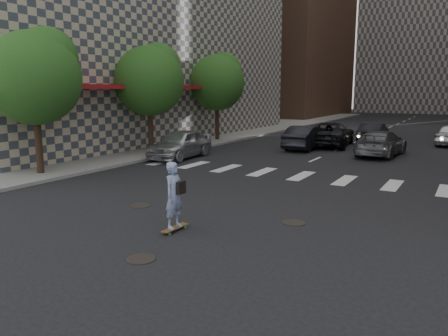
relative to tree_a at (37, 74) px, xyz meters
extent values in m
plane|color=black|center=(9.45, -3.14, -4.65)|extent=(160.00, 160.00, 0.00)
cube|color=gray|center=(-5.05, 16.86, -4.57)|extent=(13.00, 80.00, 0.15)
cube|color=black|center=(-1.75, 6.86, -2.65)|extent=(0.30, 14.00, 4.00)
cube|color=maroon|center=(-0.95, 6.86, -0.55)|extent=(1.60, 14.00, 0.25)
cylinder|color=#382619|center=(-0.05, -0.14, -3.10)|extent=(0.32, 0.32, 2.80)
sphere|color=#1E4A18|center=(-0.05, -0.14, -0.20)|extent=(4.20, 4.20, 4.20)
sphere|color=#1E4A18|center=(0.15, 0.46, 0.70)|extent=(2.80, 2.80, 2.80)
cylinder|color=#382619|center=(-0.05, 7.86, -3.10)|extent=(0.32, 0.32, 2.80)
sphere|color=#1E4A18|center=(-0.05, 7.86, -0.20)|extent=(4.20, 4.20, 4.20)
sphere|color=#1E4A18|center=(0.15, 8.46, 0.70)|extent=(2.80, 2.80, 2.80)
cylinder|color=#382619|center=(-0.05, 15.86, -3.10)|extent=(0.32, 0.32, 2.80)
sphere|color=#1E4A18|center=(-0.05, 15.86, -0.20)|extent=(4.20, 4.20, 4.20)
sphere|color=#1E4A18|center=(0.15, 16.46, 0.70)|extent=(2.80, 2.80, 2.80)
cylinder|color=black|center=(10.65, -5.64, -4.64)|extent=(0.70, 0.70, 0.02)
cylinder|color=black|center=(7.45, -1.94, -4.64)|extent=(0.70, 0.70, 0.02)
cylinder|color=black|center=(12.75, -1.14, -4.64)|extent=(0.70, 0.70, 0.02)
cube|color=brown|center=(10.10, -3.52, -4.55)|extent=(0.28, 1.01, 0.02)
cylinder|color=green|center=(10.00, -3.87, -4.61)|extent=(0.04, 0.07, 0.07)
cylinder|color=green|center=(10.18, -3.88, -4.61)|extent=(0.04, 0.07, 0.07)
cylinder|color=green|center=(10.03, -3.16, -4.61)|extent=(0.04, 0.07, 0.07)
cylinder|color=green|center=(10.20, -3.17, -4.61)|extent=(0.04, 0.07, 0.07)
imported|color=#7E88B7|center=(10.10, -3.52, -3.60)|extent=(0.47, 0.70, 1.88)
cube|color=black|center=(10.30, -3.47, -3.37)|extent=(0.12, 0.31, 0.35)
imported|color=silver|center=(2.45, 7.47, -3.81)|extent=(2.35, 5.05, 1.67)
imported|color=black|center=(7.45, 14.78, -3.86)|extent=(1.73, 4.78, 1.56)
imported|color=#525559|center=(12.40, 14.27, -3.88)|extent=(2.55, 5.42, 1.53)
imported|color=black|center=(8.38, 17.31, -3.82)|extent=(3.41, 6.23, 1.65)
imported|color=black|center=(10.66, 20.86, -3.91)|extent=(1.61, 4.51, 1.48)
camera|label=1|loc=(17.22, -13.11, -0.69)|focal=35.00mm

